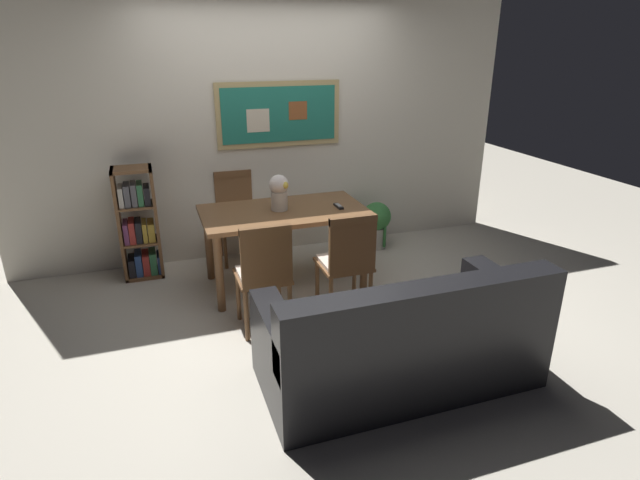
{
  "coord_description": "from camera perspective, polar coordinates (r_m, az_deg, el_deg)",
  "views": [
    {
      "loc": [
        -1.2,
        -3.7,
        2.15
      ],
      "look_at": [
        0.03,
        -0.08,
        0.65
      ],
      "focal_mm": 28.78,
      "sensor_mm": 36.0,
      "label": 1
    }
  ],
  "objects": [
    {
      "name": "potted_ivy",
      "position": [
        5.62,
        6.31,
        1.97
      ],
      "size": [
        0.31,
        0.31,
        0.51
      ],
      "color": "#B2ADA3",
      "rests_on": "ground_plane"
    },
    {
      "name": "flower_vase",
      "position": [
        4.56,
        -4.56,
        5.48
      ],
      "size": [
        0.18,
        0.18,
        0.32
      ],
      "color": "beige",
      "rests_on": "dining_table"
    },
    {
      "name": "bookshelf",
      "position": [
        5.13,
        -19.47,
        1.26
      ],
      "size": [
        0.36,
        0.28,
        1.07
      ],
      "color": "brown",
      "rests_on": "ground_plane"
    },
    {
      "name": "ground_plane",
      "position": [
        4.44,
        -0.76,
        -7.54
      ],
      "size": [
        12.0,
        12.0,
        0.0
      ],
      "primitive_type": "plane",
      "color": "beige"
    },
    {
      "name": "dining_chair_near_right",
      "position": [
        4.08,
        3.07,
        -1.9
      ],
      "size": [
        0.4,
        0.41,
        0.91
      ],
      "color": "brown",
      "rests_on": "ground_plane"
    },
    {
      "name": "dining_chair_near_left",
      "position": [
        3.89,
        -6.23,
        -3.22
      ],
      "size": [
        0.4,
        0.41,
        0.91
      ],
      "color": "brown",
      "rests_on": "ground_plane"
    },
    {
      "name": "dining_table",
      "position": [
        4.64,
        -4.0,
        2.2
      ],
      "size": [
        1.47,
        0.83,
        0.73
      ],
      "color": "brown",
      "rests_on": "ground_plane"
    },
    {
      "name": "tv_remote",
      "position": [
        4.67,
        2.08,
        3.79
      ],
      "size": [
        0.04,
        0.16,
        0.02
      ],
      "color": "black",
      "rests_on": "dining_table"
    },
    {
      "name": "leather_couch",
      "position": [
        3.44,
        9.04,
        -11.22
      ],
      "size": [
        1.8,
        0.84,
        0.84
      ],
      "color": "black",
      "rests_on": "ground_plane"
    },
    {
      "name": "wall_back_with_painting",
      "position": [
        5.36,
        -5.76,
        12.21
      ],
      "size": [
        5.2,
        0.14,
        2.6
      ],
      "color": "silver",
      "rests_on": "ground_plane"
    },
    {
      "name": "dining_chair_far_left",
      "position": [
        5.32,
        -9.33,
        3.47
      ],
      "size": [
        0.4,
        0.41,
        0.91
      ],
      "color": "brown",
      "rests_on": "ground_plane"
    }
  ]
}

